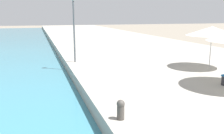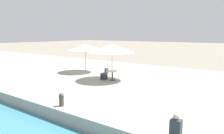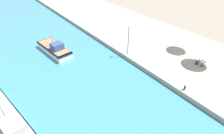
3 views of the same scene
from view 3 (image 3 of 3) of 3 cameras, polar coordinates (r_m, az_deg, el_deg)
The scene contains 10 objects.
quay_promenade at distance 43.77m, azimuth -2.15°, elevation 15.77°, with size 16.00×90.00×0.66m.
fishing_boat_near at distance 19.78m, azimuth -30.77°, elevation -15.14°, with size 4.22×10.77×3.62m.
fishing_boat_mid at distance 29.86m, azimuth -18.28°, elevation 5.67°, with size 3.34×7.62×3.76m.
cafe_umbrella_pink at distance 26.45m, azimuth 28.51°, elevation 4.95°, with size 3.46×3.46×2.74m.
cafe_umbrella_white at distance 29.27m, azimuth 22.95°, elevation 8.85°, with size 3.09×3.09×2.57m.
cafe_table at distance 27.12m, azimuth 27.56°, elevation 1.22°, with size 0.80×0.80×0.74m.
cafe_chair_left at distance 27.44m, azimuth 26.16°, elevation 1.52°, with size 0.42×0.45×0.91m.
cafe_chair_right at distance 27.26m, azimuth 26.01°, elevation 1.35°, with size 0.52×0.54×0.91m.
mooring_bollard at distance 21.87m, azimuth 22.70°, elevation -6.20°, with size 0.26×0.26×0.65m.
lamppost at distance 25.91m, azimuth 5.44°, elevation 10.24°, with size 0.36×0.36×4.56m.
Camera 3 is at (-15.27, 2.66, 14.29)m, focal length 28.00 mm.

